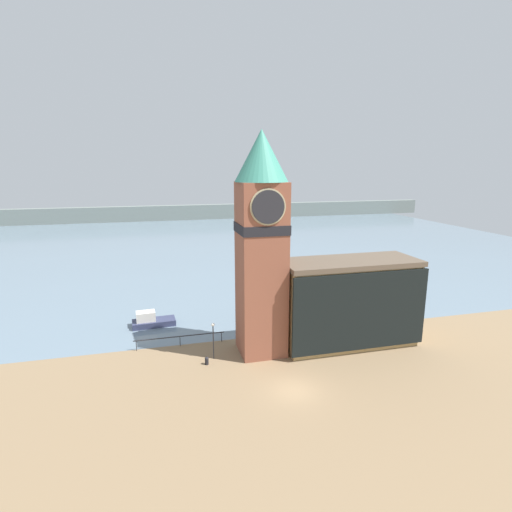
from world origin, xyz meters
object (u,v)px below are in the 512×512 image
(clock_tower, at_px, (261,240))
(mooring_bollard_near, at_px, (207,360))
(lamp_post, at_px, (213,334))
(pier_building, at_px, (349,302))
(boat_near, at_px, (151,321))

(clock_tower, height_order, mooring_bollard_near, clock_tower)
(clock_tower, height_order, lamp_post, clock_tower)
(mooring_bollard_near, bearing_deg, pier_building, 3.76)
(pier_building, height_order, lamp_post, pier_building)
(clock_tower, distance_m, pier_building, 11.39)
(lamp_post, bearing_deg, boat_near, 120.51)
(boat_near, xyz_separation_m, lamp_post, (5.76, -9.78, 1.92))
(pier_building, distance_m, lamp_post, 14.08)
(pier_building, distance_m, boat_near, 22.36)
(clock_tower, relative_size, boat_near, 4.29)
(boat_near, height_order, mooring_bollard_near, boat_near)
(boat_near, bearing_deg, lamp_post, -63.27)
(mooring_bollard_near, bearing_deg, lamp_post, 52.15)
(boat_near, bearing_deg, pier_building, -30.30)
(pier_building, bearing_deg, boat_near, 153.48)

